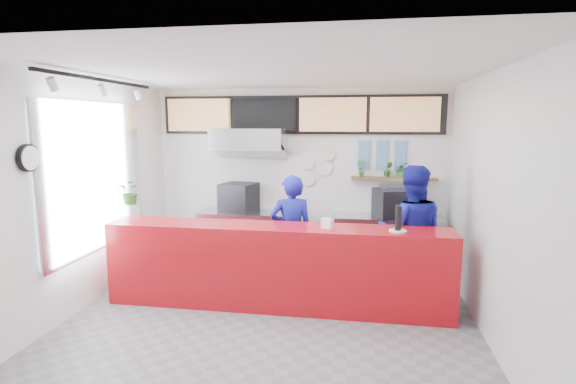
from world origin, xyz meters
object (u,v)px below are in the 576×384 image
Objects in this scene: service_counter at (277,267)px; pepper_mill at (398,218)px; staff_right at (410,233)px; espresso_machine at (398,203)px; staff_center at (291,233)px; panini_oven at (239,197)px.

pepper_mill is at bearing -1.93° from service_counter.
staff_right is (1.75, 0.55, 0.38)m from service_counter.
espresso_machine is at bearing 85.97° from pepper_mill.
pepper_mill is (1.43, -0.68, 0.42)m from staff_center.
service_counter is 2.41× the size of staff_right.
staff_center is at bearing -1.04° from staff_right.
staff_right reaches higher than service_counter.
pepper_mill is at bearing 140.93° from staff_center.
pepper_mill is (1.53, -0.05, 0.72)m from service_counter.
staff_right is at bearing 17.61° from service_counter.
panini_oven is 3.15m from pepper_mill.
staff_right is (1.65, -0.07, 0.09)m from staff_center.
pepper_mill is (-0.13, -1.85, 0.14)m from espresso_machine.
panini_oven is 0.77× the size of espresso_machine.
staff_center reaches higher than service_counter.
espresso_machine is at bearing -84.62° from staff_right.
pepper_mill is (-0.22, -0.61, 0.34)m from staff_right.
panini_oven is 2.67m from espresso_machine.
staff_right is at bearing -105.76° from espresso_machine.
pepper_mill is at bearing 71.65° from staff_right.
staff_center is at bearing 154.78° from pepper_mill.
service_counter is 6.35× the size of espresso_machine.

